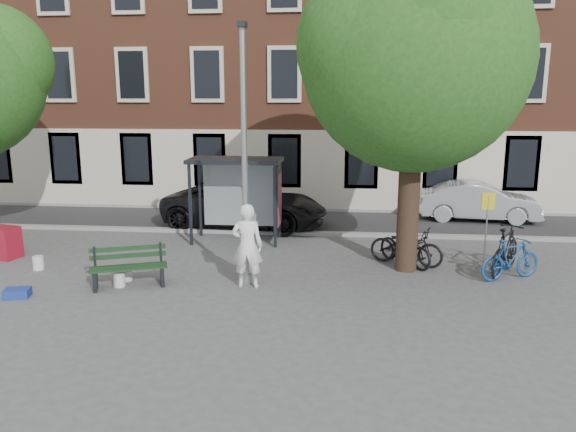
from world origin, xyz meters
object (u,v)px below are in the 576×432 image
at_px(painter, 247,246).
at_px(car_dark, 245,205).
at_px(bike_b, 511,259).
at_px(notice_sign, 487,213).
at_px(bike_c, 405,247).
at_px(car_silver, 478,201).
at_px(bench, 129,269).
at_px(bus_shelter, 249,181).
at_px(lamppost, 245,170).
at_px(bike_d, 506,250).
at_px(red_stand, 2,242).
at_px(bike_a, 406,246).

bearing_deg(painter, car_dark, -80.58).
xyz_separation_m(bike_b, notice_sign, (-0.40, 1.00, 0.97)).
height_order(bike_c, car_silver, car_silver).
bearing_deg(bench, bus_shelter, 43.85).
xyz_separation_m(car_dark, car_silver, (8.34, 1.85, -0.08)).
xyz_separation_m(lamppost, car_silver, (7.27, 7.87, -2.07)).
bearing_deg(bike_d, car_silver, -65.84).
bearing_deg(red_stand, bike_c, 2.27).
distance_m(bike_d, car_silver, 6.48).
height_order(red_stand, notice_sign, notice_sign).
bearing_deg(painter, notice_sign, -161.00).
xyz_separation_m(bike_a, car_dark, (-5.12, 4.07, 0.26)).
height_order(car_silver, notice_sign, notice_sign).
xyz_separation_m(bench, car_dark, (1.71, 6.49, 0.36)).
xyz_separation_m(lamppost, car_dark, (-1.07, 6.02, -2.00)).
xyz_separation_m(bike_b, red_stand, (-13.73, 0.55, -0.07)).
xyz_separation_m(bike_a, bike_b, (2.45, -1.01, -0.00)).
relative_size(bike_d, red_stand, 2.33).
bearing_deg(bike_d, notice_sign, -21.05).
relative_size(bus_shelter, painter, 1.40).
bearing_deg(bench, car_silver, 18.90).
distance_m(bike_c, bike_d, 2.54).
bearing_deg(bike_c, bike_d, -49.35).
relative_size(lamppost, painter, 3.00).
xyz_separation_m(car_silver, notice_sign, (-1.16, -5.93, 0.78)).
bearing_deg(car_dark, bike_a, -122.29).
distance_m(bike_b, notice_sign, 1.45).
bearing_deg(bike_c, bike_b, -59.80).
relative_size(bike_d, car_dark, 0.37).
relative_size(lamppost, bike_b, 3.50).
bearing_deg(bike_a, bike_d, -79.91).
distance_m(bench, car_dark, 6.72).
bearing_deg(painter, bike_c, -151.91).
bearing_deg(bus_shelter, painter, -81.03).
bearing_deg(bike_d, bench, 42.56).
xyz_separation_m(bike_c, notice_sign, (2.09, 0.00, 0.99)).
distance_m(lamppost, bike_c, 5.01).
relative_size(bench, bike_b, 1.08).
relative_size(bench, car_silver, 0.44).
relative_size(painter, notice_sign, 1.00).
bearing_deg(bus_shelter, bike_b, -24.03).
height_order(bus_shelter, bike_c, bus_shelter).
distance_m(bike_c, notice_sign, 2.31).
bearing_deg(car_silver, bike_a, 156.53).
height_order(bike_c, notice_sign, notice_sign).
xyz_separation_m(painter, bench, (-2.86, -0.22, -0.59)).
height_order(bike_d, car_dark, car_dark).
bearing_deg(car_dark, red_stand, 132.49).
bearing_deg(notice_sign, bike_d, -57.19).
bearing_deg(bike_d, bike_a, 18.99).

